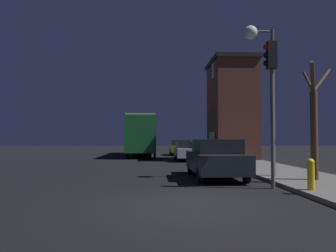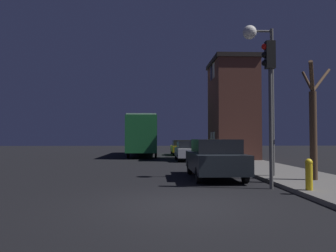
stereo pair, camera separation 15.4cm
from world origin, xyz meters
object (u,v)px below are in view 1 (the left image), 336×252
Objects in this scene: bus at (142,133)px; car_far_lane at (180,147)px; traffic_light at (271,83)px; bare_tree at (314,124)px; car_near_lane at (215,158)px; car_mid_lane at (187,151)px; fire_hydrant at (311,173)px; streetlamp at (260,60)px.

car_far_lane is at bearing 9.43° from bus.
traffic_light is 1.13× the size of bare_tree.
car_far_lane is (0.10, 17.93, -0.06)m from car_near_lane.
fire_hydrant is (2.07, -14.16, -0.11)m from car_mid_lane.
fire_hydrant is (0.74, -1.10, -2.81)m from traffic_light.
bus is at bearing 103.31° from traffic_light.
fire_hydrant is at bearing -85.76° from streetlamp.
streetlamp is 1.30× the size of car_near_lane.
bus is at bearing 106.53° from streetlamp.
car_mid_lane is (-3.36, 11.87, -1.44)m from bare_tree.
car_mid_lane is at bearing 95.80° from traffic_light.
bus reaches higher than car_mid_lane.
traffic_light is 1.20× the size of car_mid_lane.
streetlamp reaches higher than bus.
car_near_lane is (-1.29, 2.85, -2.60)m from traffic_light.
car_near_lane is at bearing -89.78° from car_mid_lane.
car_near_lane is at bearing 169.01° from streetlamp.
traffic_light is 2.67m from bare_tree.
streetlamp is at bearing 139.75° from bare_tree.
car_near_lane is at bearing 153.39° from bare_tree.
traffic_light is 5.29× the size of fire_hydrant.
bare_tree is 0.97× the size of car_far_lane.
fire_hydrant is (0.27, -3.61, -4.20)m from streetlamp.
streetlamp is 1.52× the size of car_mid_lane.
car_mid_lane is at bearing 90.22° from car_near_lane.
traffic_light is 1.03× the size of car_near_lane.
traffic_light is at bearing -76.69° from bus.
bare_tree is 0.36× the size of bus.
bare_tree is (2.03, 1.19, -1.26)m from traffic_light.
car_mid_lane is 14.31m from fire_hydrant.
bus reaches higher than car_far_lane.
bare_tree is at bearing 30.42° from traffic_light.
car_far_lane is (-1.18, 20.78, -2.66)m from traffic_light.
car_far_lane is (-3.22, 19.59, -1.40)m from bare_tree.
car_near_lane reaches higher than car_far_lane.
traffic_light is 4.07m from car_near_lane.
car_mid_lane is at bearing 105.80° from bare_tree.
bus is (-5.25, 17.67, -2.70)m from streetlamp.
car_near_lane reaches higher than car_mid_lane.
car_far_lane is 21.97m from fire_hydrant.
fire_hydrant is (2.03, -3.95, -0.21)m from car_near_lane.
streetlamp is 18.63m from bus.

